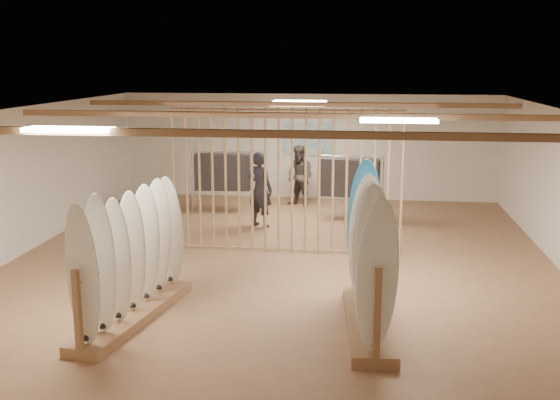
# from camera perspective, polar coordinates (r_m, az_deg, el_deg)

# --- Properties ---
(floor) EXTENTS (12.00, 12.00, 0.00)m
(floor) POSITION_cam_1_polar(r_m,az_deg,el_deg) (12.08, 0.00, -5.58)
(floor) COLOR #A5744F
(floor) RESTS_ON ground
(ceiling) EXTENTS (12.00, 12.00, 0.00)m
(ceiling) POSITION_cam_1_polar(r_m,az_deg,el_deg) (11.54, 0.00, 7.79)
(ceiling) COLOR gray
(ceiling) RESTS_ON ground
(wall_back) EXTENTS (12.00, 0.00, 12.00)m
(wall_back) POSITION_cam_1_polar(r_m,az_deg,el_deg) (17.62, 2.51, 4.67)
(wall_back) COLOR white
(wall_back) RESTS_ON ground
(wall_front) EXTENTS (12.00, 0.00, 12.00)m
(wall_front) POSITION_cam_1_polar(r_m,az_deg,el_deg) (6.05, -7.42, -9.93)
(wall_front) COLOR white
(wall_front) RESTS_ON ground
(wall_left) EXTENTS (0.00, 12.00, 12.00)m
(wall_left) POSITION_cam_1_polar(r_m,az_deg,el_deg) (13.32, -21.87, 1.42)
(wall_left) COLOR white
(wall_left) RESTS_ON ground
(ceiling_slats) EXTENTS (9.50, 6.12, 0.10)m
(ceiling_slats) POSITION_cam_1_polar(r_m,az_deg,el_deg) (11.55, 0.00, 7.40)
(ceiling_slats) COLOR #9C6D46
(ceiling_slats) RESTS_ON ground
(light_panels) EXTENTS (1.20, 0.35, 0.06)m
(light_panels) POSITION_cam_1_polar(r_m,az_deg,el_deg) (11.55, 0.00, 7.49)
(light_panels) COLOR white
(light_panels) RESTS_ON ground
(bamboo_partition) EXTENTS (4.45, 0.05, 2.78)m
(bamboo_partition) POSITION_cam_1_polar(r_m,az_deg,el_deg) (12.51, 0.47, 1.65)
(bamboo_partition) COLOR tan
(bamboo_partition) RESTS_ON ground
(poster) EXTENTS (1.40, 0.03, 0.90)m
(poster) POSITION_cam_1_polar(r_m,az_deg,el_deg) (17.58, 2.51, 5.31)
(poster) COLOR #378EC2
(poster) RESTS_ON ground
(rack_left) EXTENTS (0.99, 2.84, 1.95)m
(rack_left) POSITION_cam_1_polar(r_m,az_deg,el_deg) (9.58, -12.75, -6.41)
(rack_left) COLOR #9C6D46
(rack_left) RESTS_ON floor
(rack_right) EXTENTS (0.77, 2.66, 2.12)m
(rack_right) POSITION_cam_1_polar(r_m,az_deg,el_deg) (9.15, 7.76, -6.75)
(rack_right) COLOR #9C6D46
(rack_right) RESTS_ON floor
(clothing_rack_a) EXTENTS (1.44, 0.47, 1.55)m
(clothing_rack_a) POSITION_cam_1_polar(r_m,az_deg,el_deg) (15.97, -5.01, 2.44)
(clothing_rack_a) COLOR silver
(clothing_rack_a) RESTS_ON floor
(clothing_rack_b) EXTENTS (1.43, 0.61, 1.55)m
(clothing_rack_b) POSITION_cam_1_polar(r_m,az_deg,el_deg) (15.19, 6.17, 1.93)
(clothing_rack_b) COLOR silver
(clothing_rack_b) RESTS_ON floor
(shopper_a) EXTENTS (0.85, 0.76, 1.93)m
(shopper_a) POSITION_cam_1_polar(r_m,az_deg,el_deg) (14.56, -1.74, 1.39)
(shopper_a) COLOR #252229
(shopper_a) RESTS_ON floor
(shopper_b) EXTENTS (1.09, 1.04, 1.78)m
(shopper_b) POSITION_cam_1_polar(r_m,az_deg,el_deg) (16.59, 1.75, 2.43)
(shopper_b) COLOR #3C342E
(shopper_b) RESTS_ON floor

